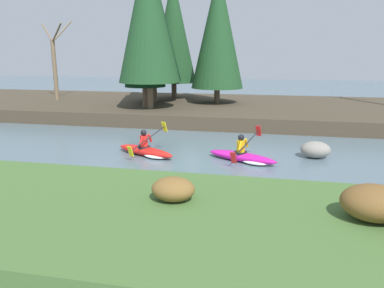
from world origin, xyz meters
name	(u,v)px	position (x,y,z in m)	size (l,w,h in m)	color
ground_plane	(188,160)	(0.00, 0.00, 0.00)	(90.00, 90.00, 0.00)	slate
riverbank_near	(124,224)	(0.00, -6.23, 0.37)	(44.00, 5.10, 0.74)	#476B33
riverbank_far	(224,109)	(0.00, 10.77, 0.36)	(44.00, 11.01, 0.73)	#473D2D
conifer_tree_far_left	(153,23)	(-4.62, 10.55, 5.72)	(3.56, 3.56, 8.64)	brown
conifer_tree_left	(144,35)	(-4.41, 8.21, 4.86)	(2.42, 2.42, 7.08)	brown
conifer_tree_mid_left	(148,14)	(-3.95, 7.67, 5.93)	(3.49, 3.49, 8.91)	brown
conifer_tree_centre	(173,29)	(-3.91, 12.98, 5.45)	(3.14, 3.14, 8.35)	brown
conifer_tree_mid_right	(218,29)	(-0.50, 10.77, 5.29)	(3.26, 3.26, 8.16)	brown
bare_tree_upstream	(55,63)	(-11.45, 10.25, 3.23)	(2.95, 2.91, 5.30)	#7A664C
shrub_clump_nearest	(173,189)	(0.92, -5.63, 1.00)	(0.95, 0.79, 0.52)	brown
shrub_clump_second	(375,203)	(4.93, -5.78, 1.09)	(1.28, 1.06, 0.69)	brown
kayaker_lead	(245,157)	(2.05, 0.21, 0.20)	(2.72, 1.97, 1.20)	#C61999
kayaker_middle	(147,151)	(-1.68, 0.27, 0.20)	(2.70, 1.96, 1.20)	red
boulder_midstream	(315,150)	(4.63, 1.32, 0.31)	(1.11, 0.87, 0.63)	gray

